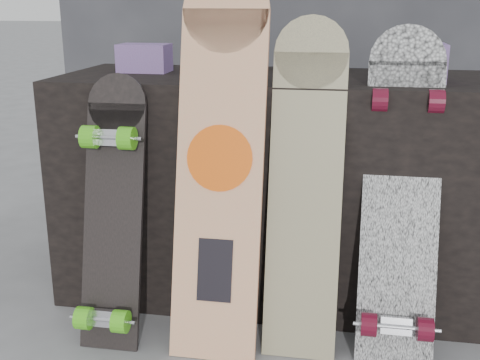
% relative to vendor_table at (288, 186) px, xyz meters
% --- Properties ---
extents(ground, '(60.00, 60.00, 0.00)m').
position_rel_vendor_table_xyz_m(ground, '(0.00, -0.50, -0.40)').
color(ground, slate).
rests_on(ground, ground).
extents(vendor_table, '(1.60, 0.60, 0.80)m').
position_rel_vendor_table_xyz_m(vendor_table, '(0.00, 0.00, 0.00)').
color(vendor_table, black).
rests_on(vendor_table, ground).
extents(merch_box_purple, '(0.18, 0.12, 0.10)m').
position_rel_vendor_table_xyz_m(merch_box_purple, '(-0.54, 0.04, 0.45)').
color(merch_box_purple, '#6C4083').
rests_on(merch_box_purple, vendor_table).
extents(merch_box_small, '(0.14, 0.14, 0.12)m').
position_rel_vendor_table_xyz_m(merch_box_small, '(0.43, -0.08, 0.46)').
color(merch_box_small, '#6C4083').
rests_on(merch_box_small, vendor_table).
extents(merch_box_flat, '(0.22, 0.10, 0.06)m').
position_rel_vendor_table_xyz_m(merch_box_flat, '(0.05, 0.18, 0.43)').
color(merch_box_flat, '#D1B78C').
rests_on(merch_box_flat, vendor_table).
extents(longboard_geisha, '(0.26, 0.31, 1.16)m').
position_rel_vendor_table_xyz_m(longboard_geisha, '(-0.17, -0.37, 0.21)').
color(longboard_geisha, '#CDBC8A').
rests_on(longboard_geisha, ground).
extents(longboard_celtic, '(0.22, 0.24, 1.01)m').
position_rel_vendor_table_xyz_m(longboard_celtic, '(0.09, -0.35, 0.14)').
color(longboard_celtic, beige).
rests_on(longboard_celtic, ground).
extents(longboard_cascadia, '(0.23, 0.38, 0.99)m').
position_rel_vendor_table_xyz_m(longboard_cascadia, '(0.37, -0.32, 0.11)').
color(longboard_cascadia, white).
rests_on(longboard_cascadia, ground).
extents(skateboard_dark, '(0.19, 0.29, 0.84)m').
position_rel_vendor_table_xyz_m(skateboard_dark, '(-0.50, -0.44, 0.03)').
color(skateboard_dark, black).
rests_on(skateboard_dark, ground).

